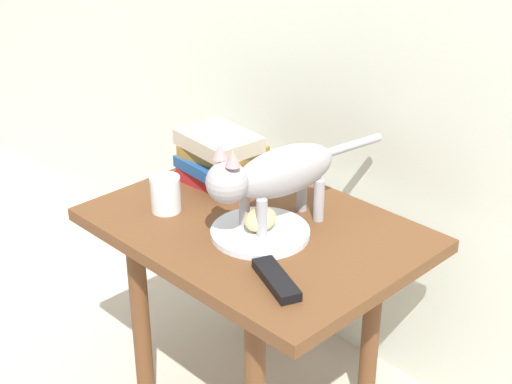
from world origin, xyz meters
name	(u,v)px	position (x,y,z in m)	size (l,w,h in m)	color
side_table	(256,254)	(0.00, 0.00, 0.44)	(0.72, 0.52, 0.52)	brown
plate	(260,232)	(0.04, -0.03, 0.53)	(0.22, 0.22, 0.01)	silver
bread_roll	(260,219)	(0.04, -0.03, 0.56)	(0.08, 0.06, 0.05)	#E0BC7A
cat	(274,174)	(0.04, 0.01, 0.65)	(0.13, 0.48, 0.23)	#99999E
book_stack	(221,158)	(-0.22, 0.09, 0.59)	(0.20, 0.18, 0.13)	maroon
candle_jar	(166,196)	(-0.19, -0.10, 0.56)	(0.07, 0.07, 0.08)	silver
tv_remote	(276,280)	(0.20, -0.14, 0.53)	(0.15, 0.04, 0.02)	black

